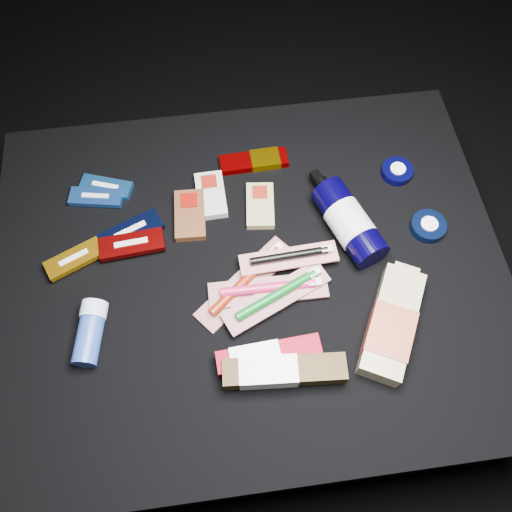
{
  "coord_description": "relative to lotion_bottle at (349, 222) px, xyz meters",
  "views": [
    {
      "loc": [
        -0.04,
        -0.4,
        1.26
      ],
      "look_at": [
        0.01,
        0.01,
        0.42
      ],
      "focal_mm": 35.0,
      "sensor_mm": 36.0,
      "label": 1
    }
  ],
  "objects": [
    {
      "name": "ground",
      "position": [
        -0.2,
        -0.05,
        -0.43
      ],
      "size": [
        3.0,
        3.0,
        0.0
      ],
      "primitive_type": "plane",
      "color": "black",
      "rests_on": "ground"
    },
    {
      "name": "cloth_table",
      "position": [
        -0.2,
        -0.05,
        -0.23
      ],
      "size": [
        0.98,
        0.78,
        0.4
      ],
      "primitive_type": "cube",
      "color": "black",
      "rests_on": "ground"
    },
    {
      "name": "luna_bar_0",
      "position": [
        -0.47,
        0.16,
        -0.03
      ],
      "size": [
        0.11,
        0.07,
        0.01
      ],
      "rotation": [
        0.0,
        0.0,
        -0.34
      ],
      "color": "#1B5DA5",
      "rests_on": "cloth_table"
    },
    {
      "name": "luna_bar_1",
      "position": [
        -0.49,
        0.14,
        -0.03
      ],
      "size": [
        0.11,
        0.06,
        0.01
      ],
      "rotation": [
        0.0,
        0.0,
        -0.19
      ],
      "color": "blue",
      "rests_on": "cloth_table"
    },
    {
      "name": "luna_bar_2",
      "position": [
        -0.42,
        0.05,
        -0.02
      ],
      "size": [
        0.13,
        0.09,
        0.02
      ],
      "rotation": [
        0.0,
        0.0,
        0.4
      ],
      "color": "black",
      "rests_on": "cloth_table"
    },
    {
      "name": "luna_bar_3",
      "position": [
        -0.53,
        -0.0,
        -0.02
      ],
      "size": [
        0.12,
        0.08,
        0.01
      ],
      "rotation": [
        0.0,
        0.0,
        0.42
      ],
      "color": "#AE720B",
      "rests_on": "cloth_table"
    },
    {
      "name": "luna_bar_4",
      "position": [
        -0.42,
        0.02,
        -0.02
      ],
      "size": [
        0.13,
        0.06,
        0.02
      ],
      "rotation": [
        0.0,
        0.0,
        0.08
      ],
      "color": "#680505",
      "rests_on": "cloth_table"
    },
    {
      "name": "clif_bar_0",
      "position": [
        -0.3,
        0.08,
        -0.03
      ],
      "size": [
        0.06,
        0.11,
        0.02
      ],
      "rotation": [
        0.0,
        0.0,
        -0.04
      ],
      "color": "#532C17",
      "rests_on": "cloth_table"
    },
    {
      "name": "clif_bar_1",
      "position": [
        -0.26,
        0.12,
        -0.03
      ],
      "size": [
        0.06,
        0.11,
        0.02
      ],
      "rotation": [
        0.0,
        0.0,
        0.03
      ],
      "color": "#B3B5AD",
      "rests_on": "cloth_table"
    },
    {
      "name": "clif_bar_2",
      "position": [
        -0.16,
        0.08,
        -0.03
      ],
      "size": [
        0.07,
        0.11,
        0.02
      ],
      "rotation": [
        0.0,
        0.0,
        -0.11
      ],
      "color": "tan",
      "rests_on": "cloth_table"
    },
    {
      "name": "power_bar",
      "position": [
        -0.15,
        0.19,
        -0.03
      ],
      "size": [
        0.14,
        0.05,
        0.02
      ],
      "rotation": [
        0.0,
        0.0,
        0.03
      ],
      "color": "#760102",
      "rests_on": "cloth_table"
    },
    {
      "name": "lotion_bottle",
      "position": [
        0.0,
        0.0,
        0.0
      ],
      "size": [
        0.12,
        0.22,
        0.07
      ],
      "rotation": [
        0.0,
        0.0,
        0.34
      ],
      "color": "black",
      "rests_on": "cloth_table"
    },
    {
      "name": "cream_tin_upper",
      "position": [
        0.13,
        0.12,
        -0.03
      ],
      "size": [
        0.06,
        0.06,
        0.02
      ],
      "rotation": [
        0.0,
        0.0,
        0.08
      ],
      "color": "black",
      "rests_on": "cloth_table"
    },
    {
      "name": "cream_tin_lower",
      "position": [
        0.16,
        -0.02,
        -0.03
      ],
      "size": [
        0.07,
        0.07,
        0.02
      ],
      "rotation": [
        0.0,
        0.0,
        0.1
      ],
      "color": "black",
      "rests_on": "cloth_table"
    },
    {
      "name": "bodywash_bottle",
      "position": [
        0.03,
        -0.21,
        -0.01
      ],
      "size": [
        0.16,
        0.22,
        0.04
      ],
      "rotation": [
        0.0,
        0.0,
        -0.48
      ],
      "color": "tan",
      "rests_on": "cloth_table"
    },
    {
      "name": "deodorant_stick",
      "position": [
        -0.49,
        -0.15,
        -0.01
      ],
      "size": [
        0.06,
        0.12,
        0.05
      ],
      "rotation": [
        0.0,
        0.0,
        -0.17
      ],
      "color": "#253F92",
      "rests_on": "cloth_table"
    },
    {
      "name": "toothbrush_pack_0",
      "position": [
        -0.21,
        -0.08,
        -0.03
      ],
      "size": [
        0.21,
        0.18,
        0.02
      ],
      "rotation": [
        0.0,
        0.0,
        0.69
      ],
      "color": "#A39C99",
      "rests_on": "cloth_table"
    },
    {
      "name": "toothbrush_pack_1",
      "position": [
        -0.17,
        -0.11,
        -0.02
      ],
      "size": [
        0.22,
        0.06,
        0.02
      ],
      "rotation": [
        0.0,
        0.0,
        -0.02
      ],
      "color": "#ADA5A1",
      "rests_on": "cloth_table"
    },
    {
      "name": "toothbrush_pack_2",
      "position": [
        -0.16,
        -0.13,
        -0.01
      ],
      "size": [
        0.21,
        0.13,
        0.02
      ],
      "rotation": [
        0.0,
        0.0,
        0.42
      ],
      "color": "#B5AFAA",
      "rests_on": "cloth_table"
    },
    {
      "name": "toothbrush_pack_3",
      "position": [
        -0.12,
        -0.06,
        -0.01
      ],
      "size": [
        0.19,
        0.05,
        0.02
      ],
      "rotation": [
        0.0,
        0.0,
        0.04
      ],
      "color": "beige",
      "rests_on": "cloth_table"
    },
    {
      "name": "toothpaste_carton_red",
      "position": [
        -0.2,
        -0.23,
        -0.02
      ],
      "size": [
        0.18,
        0.05,
        0.04
      ],
      "rotation": [
        0.0,
        0.0,
        0.06
      ],
      "color": "maroon",
      "rests_on": "cloth_table"
    },
    {
      "name": "toothpaste_carton_green",
      "position": [
        -0.18,
        -0.26,
        -0.01
      ],
      "size": [
        0.21,
        0.06,
        0.04
      ],
      "rotation": [
        0.0,
        0.0,
        -0.07
      ],
      "color": "#35250C",
      "rests_on": "cloth_table"
    }
  ]
}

